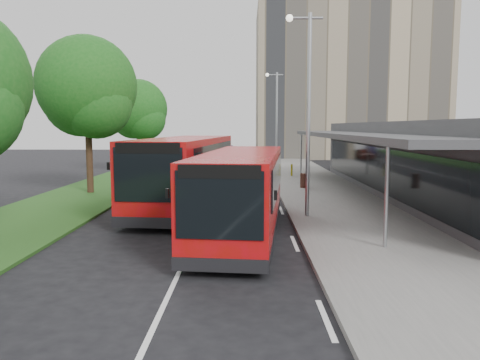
% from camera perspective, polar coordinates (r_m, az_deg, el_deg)
% --- Properties ---
extents(ground, '(120.00, 120.00, 0.00)m').
position_cam_1_polar(ground, '(17.29, -5.01, -6.04)').
color(ground, black).
rests_on(ground, ground).
extents(pavement, '(5.00, 80.00, 0.15)m').
position_cam_1_polar(pavement, '(37.21, 7.39, 0.80)').
color(pavement, slate).
rests_on(pavement, ground).
extents(grass_verge, '(5.00, 80.00, 0.10)m').
position_cam_1_polar(grass_verge, '(37.99, -12.48, 0.78)').
color(grass_verge, '#284F19').
rests_on(grass_verge, ground).
extents(lane_centre_line, '(0.12, 70.00, 0.01)m').
position_cam_1_polar(lane_centre_line, '(32.05, -2.30, -0.19)').
color(lane_centre_line, silver).
rests_on(lane_centre_line, ground).
extents(kerb_dashes, '(0.12, 56.00, 0.01)m').
position_cam_1_polar(kerb_dashes, '(36.02, 3.30, 0.54)').
color(kerb_dashes, silver).
rests_on(kerb_dashes, ground).
extents(office_block, '(22.00, 12.00, 18.00)m').
position_cam_1_polar(office_block, '(60.28, 12.81, 11.36)').
color(office_block, tan).
rests_on(office_block, ground).
extents(station_building, '(7.70, 26.00, 4.00)m').
position_cam_1_polar(station_building, '(26.46, 20.99, 2.38)').
color(station_building, '#323235').
rests_on(station_building, ground).
extents(tree_mid, '(5.41, 5.41, 8.69)m').
position_cam_1_polar(tree_mid, '(27.35, -18.14, 10.10)').
color(tree_mid, '#301E13').
rests_on(tree_mid, ground).
extents(tree_far, '(4.69, 4.69, 7.54)m').
position_cam_1_polar(tree_far, '(38.86, -12.32, 8.02)').
color(tree_far, '#301E13').
rests_on(tree_far, ground).
extents(lamp_post_near, '(1.44, 0.28, 8.00)m').
position_cam_1_polar(lamp_post_near, '(18.96, 8.12, 9.38)').
color(lamp_post_near, '#92969A').
rests_on(lamp_post_near, pavement).
extents(lamp_post_far, '(1.44, 0.28, 8.00)m').
position_cam_1_polar(lamp_post_far, '(38.87, 4.37, 7.93)').
color(lamp_post_far, '#92969A').
rests_on(lamp_post_far, pavement).
extents(bus_main, '(3.54, 10.34, 2.87)m').
position_cam_1_polar(bus_main, '(16.27, 0.23, -1.53)').
color(bus_main, '#B00915').
rests_on(bus_main, ground).
extents(bus_second, '(4.01, 11.65, 3.24)m').
position_cam_1_polar(bus_second, '(21.84, -6.60, 0.98)').
color(bus_second, '#B00915').
rests_on(bus_second, ground).
extents(litter_bin, '(0.56, 0.56, 0.84)m').
position_cam_1_polar(litter_bin, '(28.01, 7.82, -0.06)').
color(litter_bin, '#3A1F17').
rests_on(litter_bin, pavement).
extents(bollard, '(0.18, 0.18, 0.87)m').
position_cam_1_polar(bollard, '(34.60, 6.32, 1.23)').
color(bollard, '#FFED0D').
rests_on(bollard, pavement).
extents(car_near, '(1.71, 3.94, 1.32)m').
position_cam_1_polar(car_near, '(53.58, 0.80, 3.21)').
color(car_near, '#4F130B').
rests_on(car_near, ground).
extents(car_far, '(2.51, 4.29, 1.34)m').
position_cam_1_polar(car_far, '(60.32, -1.52, 3.59)').
color(car_far, navy).
rests_on(car_far, ground).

